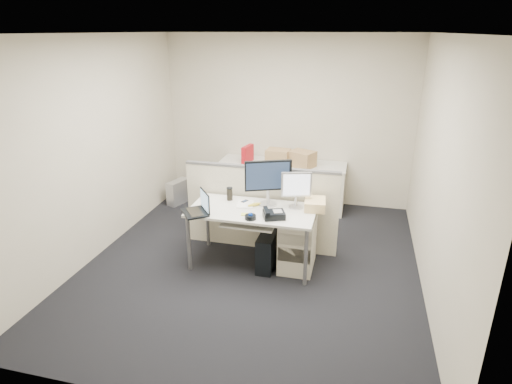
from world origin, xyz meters
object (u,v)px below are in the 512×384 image
(monitor_main, at_px, (268,183))
(desk_phone, at_px, (274,215))
(desk, at_px, (252,214))
(laptop, at_px, (194,203))

(monitor_main, xyz_separation_m, desk_phone, (0.15, -0.36, -0.24))
(desk, xyz_separation_m, laptop, (-0.62, -0.28, 0.19))
(desk, relative_size, desk_phone, 6.32)
(monitor_main, bearing_deg, desk_phone, -90.02)
(monitor_main, xyz_separation_m, laptop, (-0.77, -0.46, -0.15))
(desk, height_order, laptop, laptop)
(monitor_main, bearing_deg, desk, -152.45)
(laptop, xyz_separation_m, desk_phone, (0.92, 0.10, -0.09))
(monitor_main, distance_m, desk_phone, 0.46)
(desk_phone, bearing_deg, monitor_main, 90.75)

